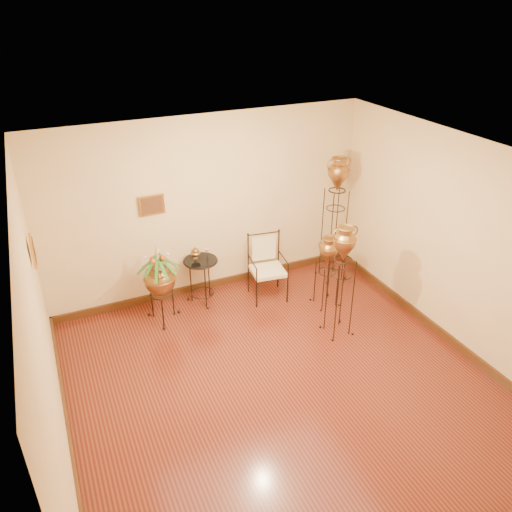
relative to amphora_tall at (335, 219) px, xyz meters
name	(u,v)px	position (x,y,z in m)	size (l,w,h in m)	color
ground	(281,383)	(-1.94, -1.97, -1.07)	(5.00, 5.00, 0.00)	maroon
room_shell	(284,261)	(-1.94, -1.97, 0.66)	(5.02, 5.02, 2.81)	beige
amphora_tall	(335,219)	(0.00, 0.00, 0.00)	(0.51, 0.51, 2.10)	black
amphora_mid	(341,281)	(-0.74, -1.35, -0.23)	(0.45, 0.45, 1.66)	black
amphora_short	(327,271)	(-0.51, -0.66, -0.49)	(0.46, 0.46, 1.16)	black
planter_urn	(160,277)	(-2.90, -0.04, -0.35)	(0.87, 0.87, 1.29)	black
armchair	(268,268)	(-1.24, -0.13, -0.56)	(0.64, 0.61, 1.02)	black
side_table	(202,280)	(-2.21, 0.18, -0.69)	(0.67, 0.67, 0.93)	black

